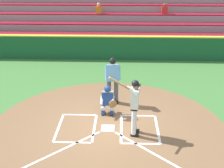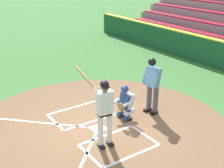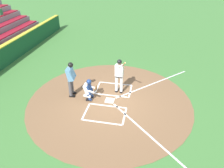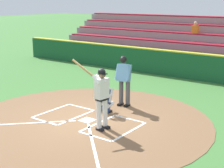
% 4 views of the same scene
% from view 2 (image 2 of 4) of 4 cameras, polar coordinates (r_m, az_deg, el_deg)
% --- Properties ---
extents(ground_plane, '(120.00, 120.00, 0.00)m').
position_cam_2_polar(ground_plane, '(9.00, -2.62, -8.42)').
color(ground_plane, '#427A38').
extents(dirt_circle, '(8.00, 8.00, 0.01)m').
position_cam_2_polar(dirt_circle, '(9.00, -2.62, -8.38)').
color(dirt_circle, brown).
rests_on(dirt_circle, ground).
extents(home_plate_and_chalk, '(7.93, 4.91, 0.01)m').
position_cam_2_polar(home_plate_and_chalk, '(8.64, -7.66, -9.93)').
color(home_plate_and_chalk, white).
rests_on(home_plate_and_chalk, dirt_circle).
extents(batter, '(0.99, 0.63, 2.13)m').
position_cam_2_polar(batter, '(7.70, -1.49, -4.67)').
color(batter, white).
rests_on(batter, ground).
extents(catcher, '(0.59, 0.60, 1.13)m').
position_cam_2_polar(catcher, '(9.27, 2.50, -3.36)').
color(catcher, black).
rests_on(catcher, ground).
extents(plate_umpire, '(0.60, 0.45, 1.86)m').
position_cam_2_polar(plate_umpire, '(9.53, 7.61, 0.39)').
color(plate_umpire, '#4C4C51').
rests_on(plate_umpire, ground).
extents(baseball, '(0.07, 0.07, 0.07)m').
position_cam_2_polar(baseball, '(8.97, 4.17, -8.30)').
color(baseball, white).
rests_on(baseball, ground).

